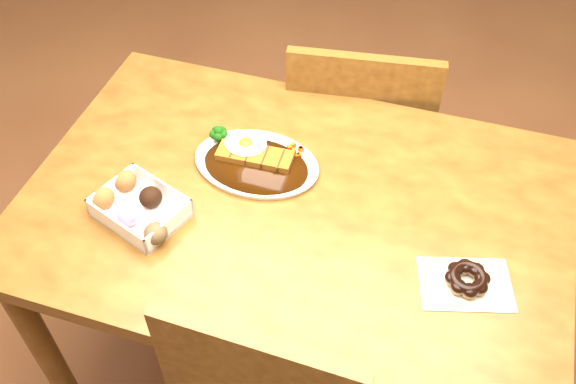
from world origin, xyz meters
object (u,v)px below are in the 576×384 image
(table, at_px, (294,230))
(donut_box, at_px, (138,206))
(pon_de_ring, at_px, (467,279))
(katsu_curry_plate, at_px, (255,160))
(chair_far, at_px, (358,139))

(table, height_order, donut_box, donut_box)
(pon_de_ring, bearing_deg, katsu_curry_plate, 159.57)
(chair_far, height_order, donut_box, chair_far)
(table, bearing_deg, donut_box, -156.65)
(chair_far, distance_m, pon_de_ring, 0.78)
(donut_box, bearing_deg, pon_de_ring, 2.45)
(katsu_curry_plate, bearing_deg, pon_de_ring, -20.43)
(katsu_curry_plate, bearing_deg, chair_far, 69.90)
(chair_far, xyz_separation_m, katsu_curry_plate, (-0.16, -0.45, 0.29))
(katsu_curry_plate, bearing_deg, table, -35.28)
(katsu_curry_plate, relative_size, pon_de_ring, 1.41)
(katsu_curry_plate, height_order, pon_de_ring, katsu_curry_plate)
(table, xyz_separation_m, pon_de_ring, (0.39, -0.10, 0.12))
(table, bearing_deg, katsu_curry_plate, 144.72)
(katsu_curry_plate, height_order, donut_box, katsu_curry_plate)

